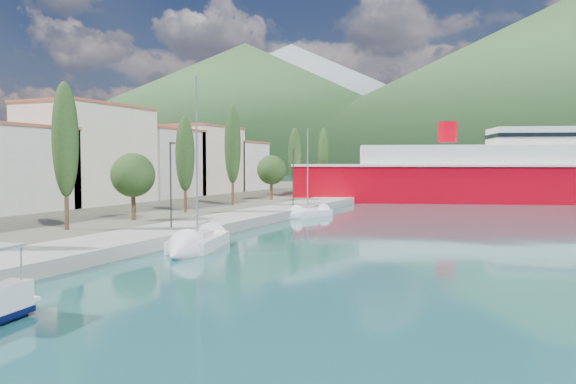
% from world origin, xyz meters
% --- Properties ---
extents(ground, '(1400.00, 1400.00, 0.00)m').
position_xyz_m(ground, '(0.00, 120.00, 0.00)').
color(ground, '#1C5051').
extents(quay, '(5.00, 88.00, 0.80)m').
position_xyz_m(quay, '(-9.00, 26.00, 0.40)').
color(quay, gray).
rests_on(quay, ground).
extents(land_strip, '(70.00, 148.00, 0.70)m').
position_xyz_m(land_strip, '(-47.00, 36.00, 0.35)').
color(land_strip, '#565644').
rests_on(land_strip, ground).
extents(town_buildings, '(9.20, 69.20, 11.30)m').
position_xyz_m(town_buildings, '(-32.00, 36.91, 5.57)').
color(town_buildings, beige).
rests_on(town_buildings, land_strip).
extents(tree_row, '(3.70, 66.37, 10.89)m').
position_xyz_m(tree_row, '(-15.35, 32.28, 5.78)').
color(tree_row, '#47301E').
rests_on(tree_row, land_strip).
extents(lamp_posts, '(0.15, 44.24, 6.06)m').
position_xyz_m(lamp_posts, '(-9.00, 14.69, 4.08)').
color(lamp_posts, '#2D2D33').
rests_on(lamp_posts, quay).
extents(sailboat_near, '(4.37, 8.51, 11.73)m').
position_xyz_m(sailboat_near, '(-4.31, 8.96, 0.32)').
color(sailboat_near, silver).
rests_on(sailboat_near, ground).
extents(sailboat_mid, '(4.24, 6.87, 9.63)m').
position_xyz_m(sailboat_mid, '(-6.28, 31.79, 0.28)').
color(sailboat_mid, silver).
rests_on(sailboat_mid, ground).
extents(ferry, '(59.95, 28.30, 11.68)m').
position_xyz_m(ferry, '(12.29, 63.87, 3.55)').
color(ferry, '#C20010').
rests_on(ferry, ground).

